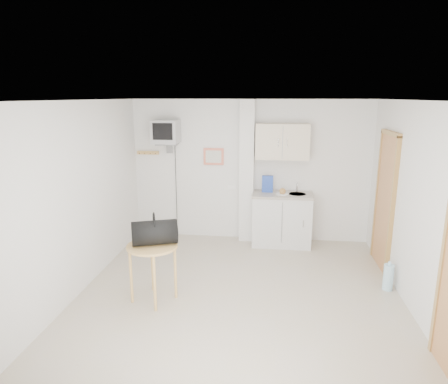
# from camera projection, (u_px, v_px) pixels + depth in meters

# --- Properties ---
(ground) EXTENTS (4.50, 4.50, 0.00)m
(ground) POSITION_uv_depth(u_px,v_px,m) (239.00, 296.00, 5.22)
(ground) COLOR #B3A692
(ground) RESTS_ON ground
(room_envelope) EXTENTS (4.24, 4.54, 2.55)m
(room_envelope) POSITION_uv_depth(u_px,v_px,m) (260.00, 180.00, 4.92)
(room_envelope) COLOR white
(room_envelope) RESTS_ON ground
(kitchenette) EXTENTS (1.03, 0.58, 2.10)m
(kitchenette) POSITION_uv_depth(u_px,v_px,m) (282.00, 200.00, 6.90)
(kitchenette) COLOR silver
(kitchenette) RESTS_ON ground
(crt_television) EXTENTS (0.44, 0.45, 2.15)m
(crt_television) POSITION_uv_depth(u_px,v_px,m) (166.00, 132.00, 6.89)
(crt_television) COLOR slate
(crt_television) RESTS_ON ground
(round_table) EXTENTS (0.63, 0.63, 0.75)m
(round_table) POSITION_uv_depth(u_px,v_px,m) (153.00, 253.00, 4.98)
(round_table) COLOR tan
(round_table) RESTS_ON ground
(duffel_bag) EXTENTS (0.63, 0.48, 0.41)m
(duffel_bag) POSITION_uv_depth(u_px,v_px,m) (155.00, 232.00, 4.94)
(duffel_bag) COLOR black
(duffel_bag) RESTS_ON round_table
(water_bottle) EXTENTS (0.13, 0.13, 0.40)m
(water_bottle) POSITION_uv_depth(u_px,v_px,m) (388.00, 277.00, 5.36)
(water_bottle) COLOR #ABD8EB
(water_bottle) RESTS_ON ground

